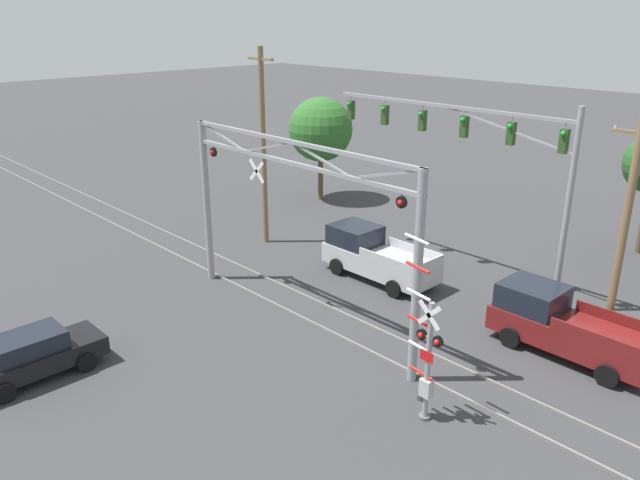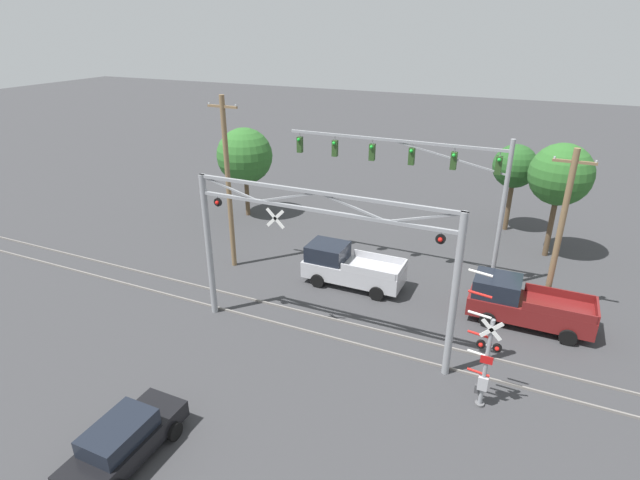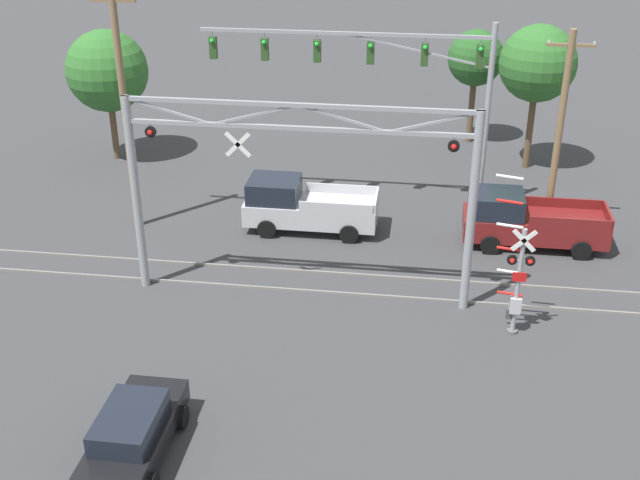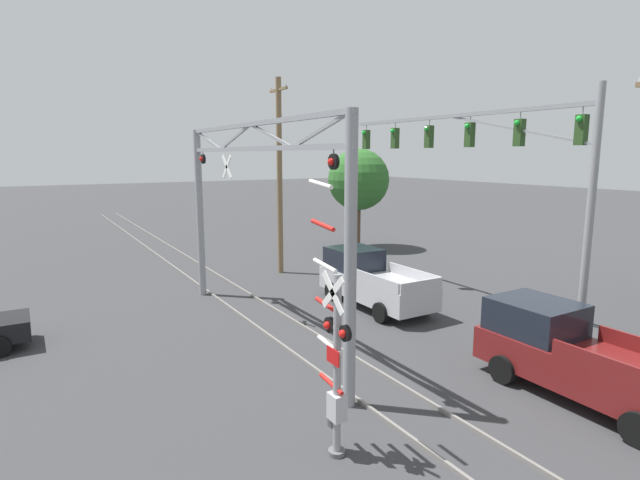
% 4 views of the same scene
% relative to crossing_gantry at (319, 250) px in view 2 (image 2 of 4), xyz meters
% --- Properties ---
extents(rail_track_near, '(80.00, 0.08, 0.10)m').
position_rel_crossing_gantry_xyz_m(rail_track_near, '(0.01, 0.28, -4.44)').
color(rail_track_near, gray).
rests_on(rail_track_near, ground_plane).
extents(rail_track_far, '(80.00, 0.08, 0.10)m').
position_rel_crossing_gantry_xyz_m(rail_track_far, '(0.01, 1.72, -4.44)').
color(rail_track_far, gray).
rests_on(rail_track_far, ground_plane).
extents(crossing_gantry, '(11.75, 0.31, 7.09)m').
position_rel_crossing_gantry_xyz_m(crossing_gantry, '(0.00, 0.00, 0.00)').
color(crossing_gantry, gray).
rests_on(crossing_gantry, ground_plane).
extents(crossing_signal_mast, '(1.49, 0.35, 5.57)m').
position_rel_crossing_gantry_xyz_m(crossing_signal_mast, '(7.24, -1.37, -2.54)').
color(crossing_signal_mast, gray).
rests_on(crossing_signal_mast, ground_plane).
extents(traffic_signal_span, '(12.06, 0.39, 8.15)m').
position_rel_crossing_gantry_xyz_m(traffic_signal_span, '(2.99, 8.13, 1.40)').
color(traffic_signal_span, gray).
rests_on(traffic_signal_span, ground_plane).
extents(pickup_truck_lead, '(5.43, 2.28, 2.17)m').
position_rel_crossing_gantry_xyz_m(pickup_truck_lead, '(-0.75, 5.44, -3.45)').
color(pickup_truck_lead, '#B7B7BC').
rests_on(pickup_truck_lead, ground_plane).
extents(pickup_truck_following, '(5.58, 2.28, 2.17)m').
position_rel_crossing_gantry_xyz_m(pickup_truck_following, '(8.22, 5.24, -3.45)').
color(pickup_truck_following, maroon).
rests_on(pickup_truck_following, ground_plane).
extents(sedan_waiting, '(1.98, 4.36, 1.57)m').
position_rel_crossing_gantry_xyz_m(sedan_waiting, '(-2.98, -8.82, -3.70)').
color(sedan_waiting, black).
rests_on(sedan_waiting, ground_plane).
extents(utility_pole_left, '(1.80, 0.28, 9.83)m').
position_rel_crossing_gantry_xyz_m(utility_pole_left, '(-7.72, 4.81, 0.57)').
color(utility_pole_left, brown).
rests_on(utility_pole_left, ground_plane).
extents(utility_pole_right, '(1.80, 0.28, 8.32)m').
position_rel_crossing_gantry_xyz_m(utility_pole_right, '(9.24, 6.52, -0.19)').
color(utility_pole_right, brown).
rests_on(utility_pole_right, ground_plane).
extents(background_tree_beyond_span, '(3.62, 3.62, 6.99)m').
position_rel_crossing_gantry_xyz_m(background_tree_beyond_span, '(9.08, 13.91, 0.66)').
color(background_tree_beyond_span, brown).
rests_on(background_tree_beyond_span, ground_plane).
extents(background_tree_far_left_verge, '(2.88, 2.88, 5.96)m').
position_rel_crossing_gantry_xyz_m(background_tree_far_left_verge, '(6.39, 17.31, -0.02)').
color(background_tree_far_left_verge, brown).
rests_on(background_tree_far_left_verge, ground_plane).
extents(background_tree_far_right_verge, '(3.97, 3.97, 6.48)m').
position_rel_crossing_gantry_xyz_m(background_tree_far_right_verge, '(-11.44, 12.33, -0.01)').
color(background_tree_far_right_verge, brown).
rests_on(background_tree_far_right_verge, ground_plane).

